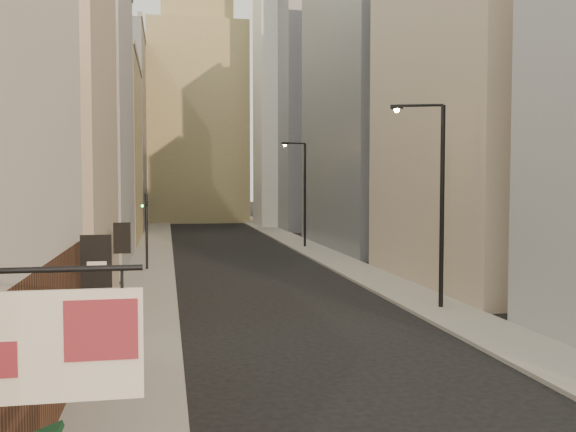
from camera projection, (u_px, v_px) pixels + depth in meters
The scene contains 14 objects.
sidewalk_left at pixel (155, 245), 57.44m from camera, with size 3.00×140.00×0.15m, color gray.
sidewalk_right at pixel (297, 242), 59.87m from camera, with size 3.00×140.00×0.15m, color gray.
left_bldg_beige at pixel (11, 129), 27.55m from camera, with size 8.00×12.00×16.00m, color tan.
left_bldg_grey at pixel (67, 118), 43.14m from camera, with size 8.00×16.00×20.00m, color #96979C.
left_bldg_tan at pixel (96, 153), 60.87m from camera, with size 8.00×18.00×17.00m, color #968556.
left_bldg_wingrid at pixel (113, 132), 80.31m from camera, with size 8.00×20.00×24.00m, color gray.
right_bldg_beige at pixel (483, 106), 35.84m from camera, with size 8.00×16.00×20.00m, color tan.
right_bldg_wingrid at pixel (371, 98), 55.30m from camera, with size 8.00×20.00×26.00m, color gray.
highrise at pixel (348, 28), 83.21m from camera, with size 21.00×23.00×51.20m.
clock_tower at pixel (196, 101), 93.83m from camera, with size 14.00×14.00×44.90m.
white_tower at pixel (288, 81), 82.09m from camera, with size 8.00×8.00×41.50m.
streetlamp_mid at pixel (437, 193), 28.47m from camera, with size 2.32×0.94×9.18m.
streetlamp_far at pixel (303, 188), 55.10m from camera, with size 2.27×1.01×9.08m.
traffic_light_left at pixel (146, 216), 41.03m from camera, with size 0.55×0.44×5.00m.
Camera 1 is at (-5.46, -3.44, 5.74)m, focal length 40.00 mm.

